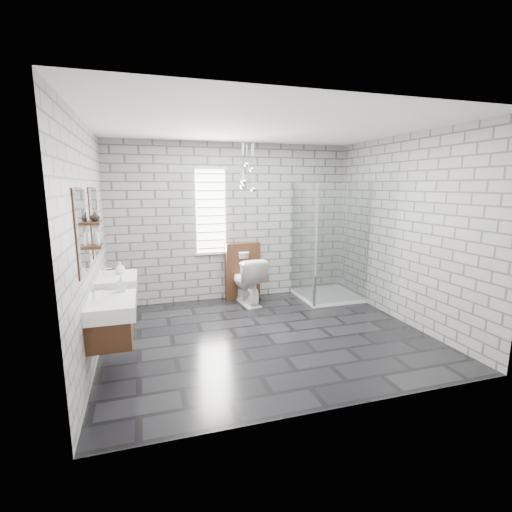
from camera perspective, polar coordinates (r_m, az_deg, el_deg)
name	(u,v)px	position (r m, az deg, el deg)	size (l,w,h in m)	color
floor	(266,335)	(5.14, 1.53, -12.06)	(4.20, 3.60, 0.02)	black
ceiling	(267,125)	(4.79, 1.70, 19.47)	(4.20, 3.60, 0.02)	white
wall_back	(233,222)	(6.51, -3.50, 5.17)	(4.20, 0.02, 2.70)	gray
wall_front	(336,264)	(3.14, 12.19, -1.17)	(4.20, 0.02, 2.70)	gray
wall_left	(89,243)	(4.57, -24.34, 1.82)	(0.02, 3.60, 2.70)	gray
wall_right	(404,230)	(5.80, 21.81, 3.73)	(0.02, 3.60, 2.70)	gray
vanity_left	(107,309)	(4.09, -21.88, -7.51)	(0.47, 0.70, 1.57)	#452615
vanity_right	(114,283)	(5.09, -20.96, -3.91)	(0.47, 0.70, 1.57)	#452615
shelf_lower	(96,246)	(4.52, -23.38, 1.41)	(0.14, 0.30, 0.03)	#452615
shelf_upper	(94,223)	(4.49, -23.63, 4.69)	(0.14, 0.30, 0.03)	#452615
window	(211,212)	(6.38, -6.98, 6.80)	(0.56, 0.05, 1.48)	white
cistern_panel	(242,271)	(6.57, -2.11, -2.27)	(0.60, 0.20, 1.00)	#452615
flush_plate	(244,255)	(6.41, -1.88, 0.13)	(0.18, 0.01, 0.12)	silver
shower_enclosure	(326,272)	(6.59, 10.70, -2.39)	(1.00, 1.00, 2.03)	white
pendant_cluster	(248,178)	(6.08, -1.29, 11.95)	(0.27, 0.24, 0.82)	silver
toilet	(247,281)	(6.29, -1.34, -3.80)	(0.45, 0.79, 0.80)	white
soap_bottle_a	(121,284)	(4.29, -20.01, -4.00)	(0.08, 0.08, 0.18)	#B2B2B2
soap_bottle_b	(120,268)	(5.15, -20.19, -1.71)	(0.13, 0.13, 0.16)	#B2B2B2
soap_bottle_c	(96,237)	(4.48, -23.38, 2.75)	(0.07, 0.07, 0.19)	#B2B2B2
vase	(95,217)	(4.51, -23.53, 5.59)	(0.10, 0.10, 0.11)	#B2B2B2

